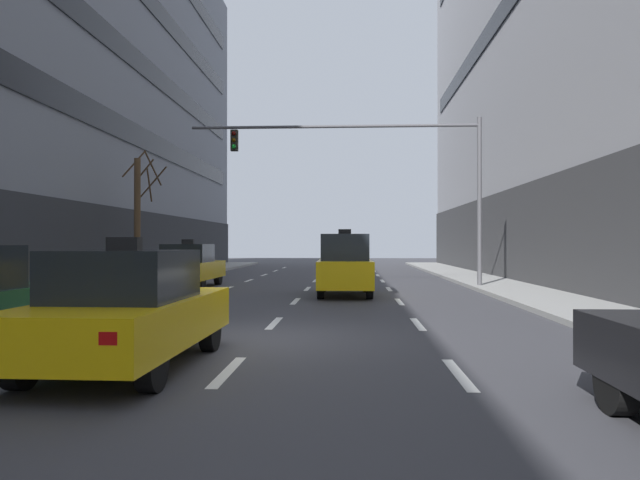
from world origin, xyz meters
name	(u,v)px	position (x,y,z in m)	size (l,w,h in m)	color
ground_plane	(261,337)	(0.00, 0.00, 0.00)	(120.00, 120.00, 0.00)	#38383D
lane_stripe_l1_s3	(6,369)	(-3.16, -3.00, 0.00)	(0.16, 2.00, 0.01)	silver
lane_stripe_l1_s4	(135,322)	(-3.16, 2.00, 0.00)	(0.16, 2.00, 0.01)	silver
lane_stripe_l1_s5	(193,301)	(-3.16, 7.00, 0.00)	(0.16, 2.00, 0.01)	silver
lane_stripe_l1_s6	(227,288)	(-3.16, 12.00, 0.00)	(0.16, 2.00, 0.01)	silver
lane_stripe_l1_s7	(249,280)	(-3.16, 17.00, 0.00)	(0.16, 2.00, 0.01)	silver
lane_stripe_l1_s8	(264,275)	(-3.16, 22.00, 0.00)	(0.16, 2.00, 0.01)	silver
lane_stripe_l1_s9	(276,271)	(-3.16, 27.00, 0.00)	(0.16, 2.00, 0.01)	silver
lane_stripe_l1_s10	(284,268)	(-3.16, 32.00, 0.00)	(0.16, 2.00, 0.01)	silver
lane_stripe_l2_s3	(228,371)	(0.00, -3.00, 0.00)	(0.16, 2.00, 0.01)	silver
lane_stripe_l2_s4	(274,323)	(0.00, 2.00, 0.00)	(0.16, 2.00, 0.01)	silver
lane_stripe_l2_s5	(295,301)	(0.00, 7.00, 0.00)	(0.16, 2.00, 0.01)	silver
lane_stripe_l2_s6	(307,289)	(0.00, 12.00, 0.00)	(0.16, 2.00, 0.01)	silver
lane_stripe_l2_s7	(315,281)	(0.00, 17.00, 0.00)	(0.16, 2.00, 0.01)	silver
lane_stripe_l2_s8	(321,275)	(0.00, 22.00, 0.00)	(0.16, 2.00, 0.01)	silver
lane_stripe_l2_s9	(325,271)	(0.00, 27.00, 0.00)	(0.16, 2.00, 0.01)	silver
lane_stripe_l2_s10	(328,268)	(0.00, 32.00, 0.00)	(0.16, 2.00, 0.01)	silver
lane_stripe_l3_s3	(459,374)	(3.16, -3.00, 0.00)	(0.16, 2.00, 0.01)	silver
lane_stripe_l3_s4	(418,324)	(3.16, 2.00, 0.00)	(0.16, 2.00, 0.01)	silver
lane_stripe_l3_s5	(399,302)	(3.16, 7.00, 0.00)	(0.16, 2.00, 0.01)	silver
lane_stripe_l3_s6	(389,289)	(3.16, 12.00, 0.00)	(0.16, 2.00, 0.01)	silver
lane_stripe_l3_s7	(382,281)	(3.16, 17.00, 0.00)	(0.16, 2.00, 0.01)	silver
lane_stripe_l3_s8	(378,275)	(3.16, 22.00, 0.00)	(0.16, 2.00, 0.01)	silver
lane_stripe_l3_s9	(374,271)	(3.16, 27.00, 0.00)	(0.16, 2.00, 0.01)	silver
lane_stripe_l3_s10	(371,268)	(3.16, 32.00, 0.00)	(0.16, 2.00, 0.01)	silver
taxi_driving_0	(345,265)	(1.48, 9.15, 1.04)	(1.87, 4.33, 2.25)	black
taxi_driving_1	(189,266)	(-4.82, 12.53, 0.86)	(1.98, 4.66, 1.93)	black
taxi_driving_3	(128,310)	(-1.46, -2.86, 0.83)	(1.95, 4.51, 1.86)	black
traffic_signal_0	(387,164)	(3.10, 12.46, 4.91)	(11.49, 0.35, 6.59)	#4C4C51
street_tree_0	(138,215)	(-7.38, 13.85, 2.96)	(1.91, 2.05, 5.67)	#4C3823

